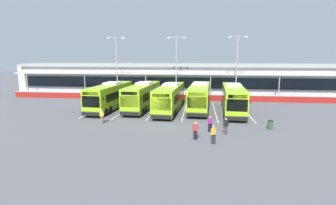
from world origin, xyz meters
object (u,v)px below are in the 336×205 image
lamp_post_west (117,63)px  litter_bin (270,125)px  pedestrian_in_dark_coat (213,134)px  pedestrian_child (210,123)px  pedestrian_approaching_bus (102,116)px  pedestrian_near_bin (195,130)px  lamp_post_centre (176,63)px  pedestrian_with_handbag (226,126)px  coach_bus_left_centre (143,96)px  lamp_post_east (237,64)px  coach_bus_rightmost (233,99)px  coach_bus_leftmost (111,97)px  coach_bus_centre (170,98)px  coach_bus_right_centre (200,97)px

lamp_post_west → litter_bin: size_ratio=11.83×
pedestrian_in_dark_coat → pedestrian_child: bearing=91.8°
pedestrian_in_dark_coat → pedestrian_approaching_bus: 13.31m
pedestrian_near_bin → lamp_post_centre: size_ratio=0.15×
pedestrian_with_handbag → coach_bus_left_centre: bearing=132.8°
pedestrian_in_dark_coat → lamp_post_east: size_ratio=0.15×
coach_bus_rightmost → pedestrian_in_dark_coat: size_ratio=7.58×
pedestrian_with_handbag → lamp_post_west: bearing=129.7°
coach_bus_leftmost → coach_bus_left_centre: bearing=9.0°
coach_bus_left_centre → pedestrian_in_dark_coat: bearing=-57.1°
lamp_post_east → pedestrian_with_handbag: bearing=-100.2°
litter_bin → coach_bus_leftmost: bearing=157.1°
coach_bus_rightmost → lamp_post_centre: size_ratio=1.12×
pedestrian_child → coach_bus_centre: bearing=118.4°
pedestrian_with_handbag → lamp_post_west: (-17.51, 21.11, 5.43)m
pedestrian_with_handbag → coach_bus_rightmost: bearing=79.1°
litter_bin → coach_bus_rightmost: bearing=108.8°
coach_bus_leftmost → lamp_post_west: lamp_post_west is taller
pedestrian_near_bin → litter_bin: size_ratio=1.74×
coach_bus_rightmost → lamp_post_east: 11.89m
coach_bus_centre → coach_bus_right_centre: (4.06, 1.54, 0.00)m
lamp_post_west → litter_bin: 29.73m
pedestrian_child → lamp_post_west: 26.53m
pedestrian_child → lamp_post_centre: 22.54m
pedestrian_in_dark_coat → lamp_post_west: bearing=123.9°
coach_bus_centre → pedestrian_near_bin: 12.70m
pedestrian_in_dark_coat → pedestrian_approaching_bus: (-12.09, 5.57, 0.00)m
pedestrian_near_bin → pedestrian_approaching_bus: same height
coach_bus_left_centre → coach_bus_centre: bearing=-17.6°
lamp_post_east → coach_bus_right_centre: bearing=-123.4°
coach_bus_left_centre → coach_bus_centre: size_ratio=1.00×
coach_bus_left_centre → lamp_post_west: (-6.87, 9.64, 4.50)m
coach_bus_centre → pedestrian_in_dark_coat: 14.16m
coach_bus_right_centre → lamp_post_west: 18.27m
coach_bus_right_centre → lamp_post_centre: 11.95m
lamp_post_centre → lamp_post_east: (10.54, -0.67, 0.00)m
coach_bus_right_centre → lamp_post_centre: lamp_post_centre is taller
pedestrian_in_dark_coat → pedestrian_child: same height
coach_bus_right_centre → pedestrian_child: size_ratio=7.58×
pedestrian_with_handbag → lamp_post_west: 27.95m
pedestrian_in_dark_coat → lamp_post_east: lamp_post_east is taller
pedestrian_child → pedestrian_approaching_bus: 12.12m
pedestrian_near_bin → lamp_post_centre: bearing=99.2°
coach_bus_rightmost → litter_bin: (2.76, -8.13, -1.32)m
lamp_post_west → litter_bin: bearing=-40.2°
coach_bus_centre → pedestrian_with_handbag: size_ratio=7.58×
coach_bus_leftmost → lamp_post_east: bearing=29.0°
pedestrian_near_bin → pedestrian_child: bearing=61.7°
coach_bus_left_centre → pedestrian_child: 14.19m
pedestrian_child → lamp_post_east: bearing=75.7°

